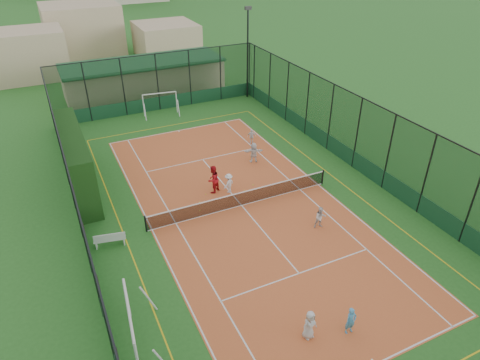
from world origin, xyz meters
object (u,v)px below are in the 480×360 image
object	(u,v)px
child_far_back	(254,152)
floodlight_ne	(248,54)
child_near_mid	(351,321)
child_far_right	(252,136)
clubhouse	(144,77)
child_near_right	(320,217)
child_far_left	(229,183)
white_bench	(110,239)
futsal_goal_far	(160,104)
futsal_goal_near	(132,328)
coach	(213,179)
child_near_left	(309,325)

from	to	relation	value
child_far_back	floodlight_ne	bearing A→B (deg)	-95.60
floodlight_ne	child_far_back	bearing A→B (deg)	-114.42
child_near_mid	child_far_right	xyz separation A→B (m)	(4.32, 17.43, -0.06)
clubhouse	child_near_right	bearing A→B (deg)	-83.36
child_far_left	child_far_right	xyz separation A→B (m)	(4.41, 5.54, -0.06)
floodlight_ne	child_near_mid	xyz separation A→B (m)	(-8.59, -26.80, -3.46)
clubhouse	child_near_right	size ratio (longest dim) A/B	11.73
white_bench	futsal_goal_far	bearing A→B (deg)	76.48
floodlight_ne	futsal_goal_near	bearing A→B (deg)	-125.24
child_near_mid	child_near_right	world-z (taller)	child_near_mid
child_far_right	coach	xyz separation A→B (m)	(-5.27, -5.08, 0.31)
white_bench	child_far_left	world-z (taller)	child_far_left
child_near_left	coach	size ratio (longest dim) A/B	0.76
white_bench	child_far_left	xyz separation A→B (m)	(7.72, 2.05, 0.21)
floodlight_ne	child_near_mid	bearing A→B (deg)	-107.76
child_near_left	child_far_right	xyz separation A→B (m)	(5.96, 16.90, -0.10)
futsal_goal_far	child_far_right	distance (m)	9.78
clubhouse	futsal_goal_near	size ratio (longest dim) A/B	4.53
clubhouse	child_far_left	bearing A→B (deg)	-90.21
futsal_goal_far	child_far_left	xyz separation A→B (m)	(0.17, -14.18, -0.30)
child_far_left	clubhouse	bearing A→B (deg)	-118.51
child_far_back	coach	bearing A→B (deg)	49.55
child_far_left	coach	xyz separation A→B (m)	(-0.86, 0.46, 0.26)
coach	child_far_back	bearing A→B (deg)	-179.92
futsal_goal_near	child_far_back	world-z (taller)	futsal_goal_near
futsal_goal_near	child_far_left	world-z (taller)	futsal_goal_near
white_bench	child_near_left	bearing A→B (deg)	-45.04
floodlight_ne	child_far_back	distance (m)	13.64
white_bench	child_far_left	bearing A→B (deg)	26.32
futsal_goal_near	child_far_right	xyz separation A→B (m)	(12.47, 14.33, -0.48)
futsal_goal_far	child_near_left	xyz separation A→B (m)	(-1.39, -25.54, -0.26)
clubhouse	child_far_left	xyz separation A→B (m)	(-0.08, -20.31, -0.92)
futsal_goal_near	child_near_right	bearing A→B (deg)	-67.36
white_bench	child_near_right	bearing A→B (deg)	-6.03
child_near_left	child_far_back	world-z (taller)	child_far_back
child_far_left	child_far_right	world-z (taller)	child_far_left
futsal_goal_far	child_near_left	distance (m)	25.58
child_near_left	child_far_back	distance (m)	15.03
child_far_left	child_far_back	size ratio (longest dim) A/B	0.89
child_near_right	child_far_right	world-z (taller)	child_near_right
coach	floodlight_ne	bearing A→B (deg)	-154.07
floodlight_ne	child_near_right	size ratio (longest dim) A/B	6.37
futsal_goal_far	child_far_left	world-z (taller)	futsal_goal_far
child_far_right	child_far_back	xyz separation A→B (m)	(-1.19, -2.66, 0.13)
child_far_left	coach	bearing A→B (deg)	-56.51
child_near_right	futsal_goal_far	bearing A→B (deg)	112.17
white_bench	futsal_goal_near	distance (m)	6.78
child_far_left	futsal_goal_far	bearing A→B (deg)	-117.62
floodlight_ne	child_far_back	size ratio (longest dim) A/B	5.68
clubhouse	child_near_left	distance (m)	31.73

